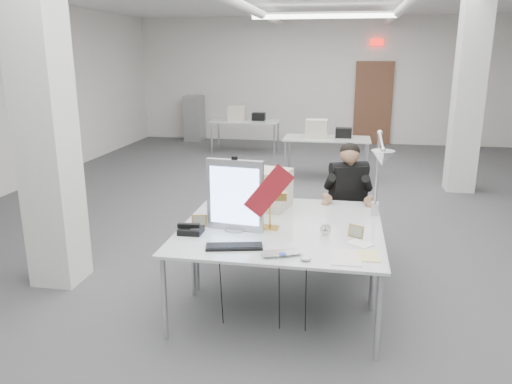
# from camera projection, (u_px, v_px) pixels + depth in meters

# --- Properties ---
(room_shell) EXTENTS (10.04, 14.04, 3.24)m
(room_shell) POSITION_uv_depth(u_px,v_px,m) (307.00, 100.00, 6.38)
(room_shell) COLOR #464648
(room_shell) RESTS_ON ground
(desk_main) EXTENTS (1.80, 0.90, 0.02)m
(desk_main) POSITION_uv_depth(u_px,v_px,m) (275.00, 244.00, 4.14)
(desk_main) COLOR silver
(desk_main) RESTS_ON room_shell
(desk_second) EXTENTS (1.80, 0.90, 0.02)m
(desk_second) POSITION_uv_depth(u_px,v_px,m) (288.00, 212.00, 4.99)
(desk_second) COLOR silver
(desk_second) RESTS_ON room_shell
(bg_desk_a) EXTENTS (1.60, 0.80, 0.02)m
(bg_desk_a) POSITION_uv_depth(u_px,v_px,m) (327.00, 139.00, 9.32)
(bg_desk_a) COLOR silver
(bg_desk_a) RESTS_ON room_shell
(bg_desk_b) EXTENTS (1.60, 0.80, 0.02)m
(bg_desk_b) POSITION_uv_depth(u_px,v_px,m) (245.00, 121.00, 11.75)
(bg_desk_b) COLOR silver
(bg_desk_b) RESTS_ON room_shell
(filing_cabinet) EXTENTS (0.45, 0.55, 1.20)m
(filing_cabinet) POSITION_uv_depth(u_px,v_px,m) (194.00, 118.00, 13.45)
(filing_cabinet) COLOR gray
(filing_cabinet) RESTS_ON room_shell
(office_chair) EXTENTS (0.70, 0.70, 1.10)m
(office_chair) POSITION_uv_depth(u_px,v_px,m) (347.00, 212.00, 5.63)
(office_chair) COLOR black
(office_chair) RESTS_ON room_shell
(seated_person) EXTENTS (0.62, 0.68, 0.84)m
(seated_person) POSITION_uv_depth(u_px,v_px,m) (348.00, 183.00, 5.49)
(seated_person) COLOR black
(seated_person) RESTS_ON office_chair
(monitor) EXTENTS (0.52, 0.11, 0.64)m
(monitor) POSITION_uv_depth(u_px,v_px,m) (235.00, 195.00, 4.36)
(monitor) COLOR #ADADB2
(monitor) RESTS_ON desk_main
(pennant) EXTENTS (0.43, 0.13, 0.48)m
(pennant) POSITION_uv_depth(u_px,v_px,m) (269.00, 191.00, 4.26)
(pennant) COLOR maroon
(pennant) RESTS_ON monitor
(keyboard) EXTENTS (0.48, 0.25, 0.02)m
(keyboard) POSITION_uv_depth(u_px,v_px,m) (234.00, 247.00, 4.02)
(keyboard) COLOR black
(keyboard) RESTS_ON desk_main
(laptop) EXTENTS (0.37, 0.31, 0.02)m
(laptop) POSITION_uv_depth(u_px,v_px,m) (283.00, 256.00, 3.84)
(laptop) COLOR #BCBBC1
(laptop) RESTS_ON desk_main
(mouse) EXTENTS (0.09, 0.07, 0.03)m
(mouse) POSITION_uv_depth(u_px,v_px,m) (306.00, 259.00, 3.76)
(mouse) COLOR silver
(mouse) RESTS_ON desk_main
(bankers_lamp) EXTENTS (0.29, 0.14, 0.31)m
(bankers_lamp) POSITION_uv_depth(u_px,v_px,m) (270.00, 212.00, 4.44)
(bankers_lamp) COLOR gold
(bankers_lamp) RESTS_ON desk_main
(desk_phone) EXTENTS (0.21, 0.19, 0.05)m
(desk_phone) POSITION_uv_depth(u_px,v_px,m) (191.00, 230.00, 4.35)
(desk_phone) COLOR black
(desk_phone) RESTS_ON desk_main
(picture_frame_left) EXTENTS (0.14, 0.06, 0.11)m
(picture_frame_left) POSITION_uv_depth(u_px,v_px,m) (199.00, 221.00, 4.51)
(picture_frame_left) COLOR #AD874A
(picture_frame_left) RESTS_ON desk_main
(picture_frame_right) EXTENTS (0.14, 0.09, 0.11)m
(picture_frame_right) POSITION_uv_depth(u_px,v_px,m) (356.00, 231.00, 4.25)
(picture_frame_right) COLOR #B08A4B
(picture_frame_right) RESTS_ON desk_main
(desk_clock) EXTENTS (0.09, 0.03, 0.09)m
(desk_clock) POSITION_uv_depth(u_px,v_px,m) (325.00, 229.00, 4.31)
(desk_clock) COLOR #A9A9AD
(desk_clock) RESTS_ON desk_main
(paper_stack_a) EXTENTS (0.23, 0.33, 0.01)m
(paper_stack_a) POSITION_uv_depth(u_px,v_px,m) (346.00, 257.00, 3.83)
(paper_stack_a) COLOR white
(paper_stack_a) RESTS_ON desk_main
(paper_stack_b) EXTENTS (0.19, 0.25, 0.01)m
(paper_stack_b) POSITION_uv_depth(u_px,v_px,m) (368.00, 256.00, 3.86)
(paper_stack_b) COLOR #FBF196
(paper_stack_b) RESTS_ON desk_main
(paper_stack_c) EXTENTS (0.24, 0.23, 0.01)m
(paper_stack_c) POSITION_uv_depth(u_px,v_px,m) (360.00, 244.00, 4.11)
(paper_stack_c) COLOR white
(paper_stack_c) RESTS_ON desk_main
(beige_monitor) EXTENTS (0.50, 0.48, 0.39)m
(beige_monitor) POSITION_uv_depth(u_px,v_px,m) (268.00, 189.00, 5.03)
(beige_monitor) COLOR beige
(beige_monitor) RESTS_ON desk_second
(architect_lamp) EXTENTS (0.24, 0.66, 0.85)m
(architect_lamp) POSITION_uv_depth(u_px,v_px,m) (379.00, 178.00, 4.52)
(architect_lamp) COLOR silver
(architect_lamp) RESTS_ON desk_second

